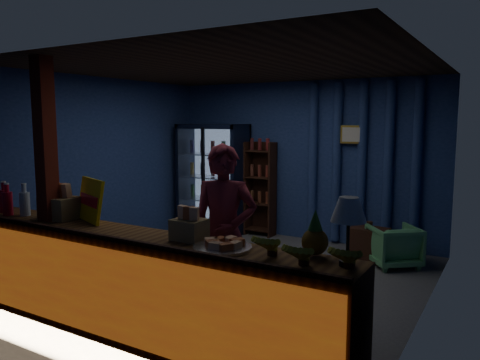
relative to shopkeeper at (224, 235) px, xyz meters
The scene contains 19 objects.
ground 1.68m from the shopkeeper, 117.87° to the left, with size 4.60×4.60×0.00m, color #515154.
room_walls 1.60m from the shopkeeper, 117.87° to the left, with size 4.60×4.60×4.60m.
counter 1.01m from the shopkeeper, 136.52° to the right, with size 4.40×0.57×0.99m.
support_post 1.88m from the shopkeeper, 159.96° to the right, with size 0.16×0.16×2.60m, color maroon.
beverage_cooler 3.89m from the shopkeeper, 124.87° to the left, with size 1.20×0.62×1.90m.
bottle_shelf 3.60m from the shopkeeper, 112.40° to the left, with size 0.50×0.28×1.60m.
curtain_folds 3.45m from the shopkeeper, 84.52° to the left, with size 1.74×0.14×2.50m.
framed_picture 3.48m from the shopkeeper, 86.98° to the left, with size 0.36×0.04×0.28m.
shopkeeper is the anchor object (origin of this frame).
green_chair 2.93m from the shopkeeper, 69.39° to the left, with size 0.60×0.62×0.56m, color #54A965.
side_table 2.91m from the shopkeeper, 76.82° to the left, with size 0.54×0.42×0.56m.
yellow_sign 1.43m from the shopkeeper, 161.73° to the right, with size 0.55×0.30×0.43m.
soda_bottles 2.43m from the shopkeeper, 164.87° to the right, with size 0.47×0.19×0.35m.
snack_box_left 1.78m from the shopkeeper, 162.97° to the right, with size 0.37×0.31×0.37m.
snack_box_centre 0.55m from the shopkeeper, 92.00° to the right, with size 0.28×0.23×0.29m.
pastry_tray 0.75m from the shopkeeper, 58.39° to the right, with size 0.48×0.48×0.08m.
banana_bunches 1.30m from the shopkeeper, 30.74° to the right, with size 0.87×0.32×0.19m.
table_lamp 1.55m from the shopkeeper, 21.38° to the right, with size 0.25×0.25×0.49m.
pineapple 1.20m from the shopkeeper, 21.87° to the right, with size 0.20×0.20×0.35m.
Camera 1 is at (3.03, -4.95, 1.97)m, focal length 35.00 mm.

